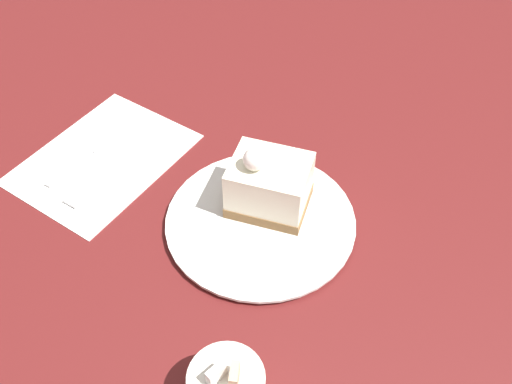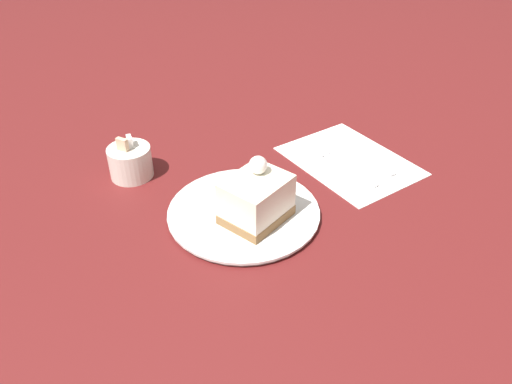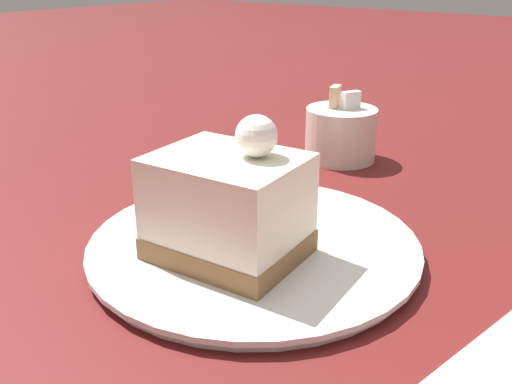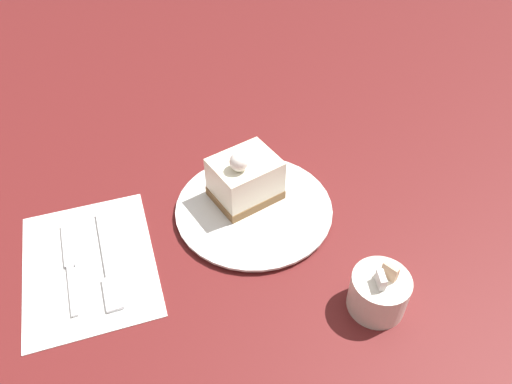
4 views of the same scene
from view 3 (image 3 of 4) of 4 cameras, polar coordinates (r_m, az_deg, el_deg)
The scene contains 4 objects.
ground_plane at distance 0.41m, azimuth -0.21°, elevation -6.07°, with size 4.00×4.00×0.00m, color #5B1919.
plate at distance 0.41m, azimuth 0.04°, elevation -5.48°, with size 0.24×0.24×0.01m.
cake_slice at distance 0.37m, azimuth -2.80°, elevation -1.26°, with size 0.10×0.09×0.10m.
sugar_bowl at distance 0.60m, azimuth 8.46°, elevation 5.83°, with size 0.07×0.07×0.08m.
Camera 3 is at (0.23, -0.28, 0.20)m, focal length 40.00 mm.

